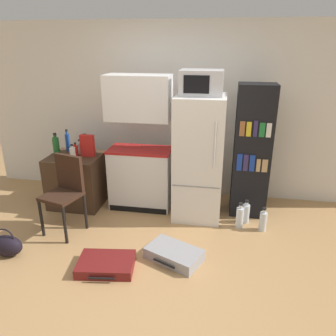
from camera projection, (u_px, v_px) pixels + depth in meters
ground_plane at (150, 269)px, 3.41m from camera, size 24.00×24.00×0.00m
wall_back at (193, 112)px, 4.77m from camera, size 6.40×0.10×2.50m
side_table at (77, 180)px, 4.68m from camera, size 0.72×0.64×0.73m
kitchen_hutch at (140, 150)px, 4.45m from camera, size 0.86×0.46×1.83m
refrigerator at (199, 158)px, 4.23m from camera, size 0.62×0.68×1.61m
microwave at (202, 83)px, 3.89m from camera, size 0.51×0.37×0.30m
bookshelf at (252, 152)px, 4.24m from camera, size 0.47×0.36×1.74m
bottle_green_tall at (56, 146)px, 4.54m from camera, size 0.09×0.09×0.31m
bottle_wine_dark at (85, 144)px, 4.70m from camera, size 0.09×0.09×0.26m
bottle_milk_white at (73, 153)px, 4.35m from camera, size 0.08×0.08×0.22m
bottle_blue_soda at (68, 142)px, 4.71m from camera, size 0.06×0.06×0.32m
bottle_ketchup_red at (76, 151)px, 4.49m from camera, size 0.06×0.06×0.20m
bottle_clear_short at (80, 148)px, 4.61m from camera, size 0.08×0.08×0.20m
cereal_box at (87, 146)px, 4.48m from camera, size 0.19×0.07×0.30m
chair at (66, 187)px, 3.94m from camera, size 0.49×0.50×0.95m
suitcase_large_flat at (174, 254)px, 3.54m from camera, size 0.68×0.56×0.13m
suitcase_small_flat at (106, 264)px, 3.40m from camera, size 0.62×0.48×0.10m
handbag at (7, 245)px, 3.59m from camera, size 0.36×0.20×0.33m
water_bottle_front at (246, 213)px, 4.25m from camera, size 0.09×0.09×0.32m
water_bottle_middle at (263, 221)px, 4.06m from camera, size 0.09×0.09×0.32m
water_bottle_back at (240, 217)px, 4.13m from camera, size 0.10×0.10×0.34m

